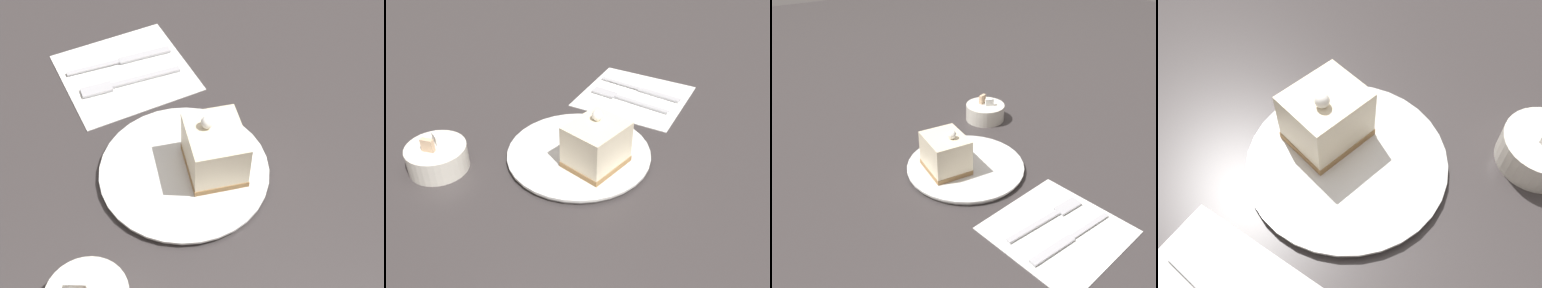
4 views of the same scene
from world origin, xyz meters
The scene contains 7 objects.
ground_plane centered at (0.00, 0.00, 0.00)m, with size 4.00×4.00×0.00m, color #383333.
plate centered at (0.01, -0.04, 0.01)m, with size 0.24×0.24×0.01m.
cake_slice centered at (0.00, -0.08, 0.05)m, with size 0.10×0.09×0.09m.
napkin centered at (0.25, -0.02, 0.00)m, with size 0.21×0.22×0.00m.
fork centered at (0.22, -0.01, 0.01)m, with size 0.02×0.17×0.00m.
knife centered at (0.27, -0.04, 0.01)m, with size 0.01×0.18×0.00m.
sugar_bowl centered at (-0.14, 0.14, 0.02)m, with size 0.10×0.10×0.06m.
Camera 3 is at (0.52, -0.42, 0.45)m, focal length 35.00 mm.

